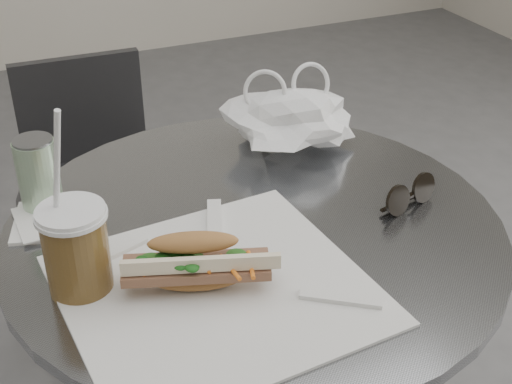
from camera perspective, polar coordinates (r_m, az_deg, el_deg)
name	(u,v)px	position (r m, az deg, el deg)	size (l,w,h in m)	color
cafe_table	(254,356)	(1.26, -0.14, -12.97)	(0.76, 0.76, 0.74)	slate
chair_far	(105,231)	(1.83, -12.01, -3.07)	(0.39, 0.40, 0.74)	#313134
sandwich_paper	(216,289)	(0.96, -3.19, -7.79)	(0.39, 0.37, 0.00)	white
banh_mi	(195,263)	(0.94, -4.88, -5.64)	(0.25, 0.16, 0.08)	#A96D3F
iced_coffee	(76,248)	(0.95, -14.20, -4.39)	(0.09, 0.09, 0.27)	brown
sunglasses	(409,196)	(1.14, 12.16, -0.30)	(0.11, 0.05, 0.05)	black
plastic_bag	(292,122)	(1.27, 2.91, 5.61)	(0.22, 0.17, 0.11)	white
napkin_stack	(52,220)	(1.13, -15.98, -2.14)	(0.14, 0.14, 0.01)	white
drink_can	(38,175)	(1.14, -17.01, 1.32)	(0.06, 0.06, 0.12)	#5F9A59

